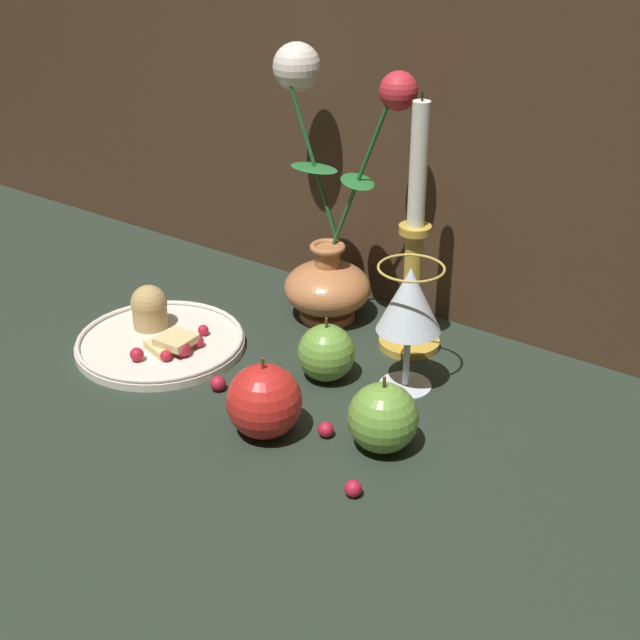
{
  "coord_description": "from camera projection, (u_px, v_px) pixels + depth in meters",
  "views": [
    {
      "loc": [
        0.55,
        -0.72,
        0.57
      ],
      "look_at": [
        0.04,
        0.01,
        0.1
      ],
      "focal_mm": 50.0,
      "sensor_mm": 36.0,
      "label": 1
    }
  ],
  "objects": [
    {
      "name": "ground_plane",
      "position": [
        290.0,
        389.0,
        1.07
      ],
      "size": [
        2.4,
        2.4,
        0.0
      ],
      "primitive_type": "plane",
      "color": "#232D23",
      "rests_on": "ground"
    },
    {
      "name": "vase",
      "position": [
        327.0,
        239.0,
        1.19
      ],
      "size": [
        0.21,
        0.12,
        0.36
      ],
      "color": "#B77042",
      "rests_on": "ground_plane"
    },
    {
      "name": "plate_with_pastries",
      "position": [
        159.0,
        336.0,
        1.16
      ],
      "size": [
        0.22,
        0.22,
        0.07
      ],
      "color": "silver",
      "rests_on": "ground_plane"
    },
    {
      "name": "wine_glass",
      "position": [
        409.0,
        304.0,
        1.02
      ],
      "size": [
        0.08,
        0.08,
        0.16
      ],
      "color": "silver",
      "rests_on": "ground_plane"
    },
    {
      "name": "candlestick",
      "position": [
        413.0,
        264.0,
        1.11
      ],
      "size": [
        0.08,
        0.08,
        0.33
      ],
      "color": "gold",
      "rests_on": "ground_plane"
    },
    {
      "name": "apple_beside_vase",
      "position": [
        326.0,
        353.0,
        1.08
      ],
      "size": [
        0.07,
        0.07,
        0.08
      ],
      "color": "#669938",
      "rests_on": "ground_plane"
    },
    {
      "name": "apple_near_glass",
      "position": [
        383.0,
        418.0,
        0.95
      ],
      "size": [
        0.08,
        0.08,
        0.09
      ],
      "color": "#669938",
      "rests_on": "ground_plane"
    },
    {
      "name": "apple_at_table_edge",
      "position": [
        264.0,
        401.0,
        0.97
      ],
      "size": [
        0.08,
        0.08,
        0.1
      ],
      "color": "red",
      "rests_on": "ground_plane"
    },
    {
      "name": "berry_near_plate",
      "position": [
        353.0,
        489.0,
        0.89
      ],
      "size": [
        0.02,
        0.02,
        0.02
      ],
      "primitive_type": "sphere",
      "color": "#AD192D",
      "rests_on": "ground_plane"
    },
    {
      "name": "berry_front_center",
      "position": [
        361.0,
        405.0,
        1.02
      ],
      "size": [
        0.02,
        0.02,
        0.02
      ],
      "primitive_type": "sphere",
      "color": "#AD192D",
      "rests_on": "ground_plane"
    },
    {
      "name": "berry_by_glass_stem",
      "position": [
        326.0,
        430.0,
        0.98
      ],
      "size": [
        0.02,
        0.02,
        0.02
      ],
      "primitive_type": "sphere",
      "color": "#AD192D",
      "rests_on": "ground_plane"
    },
    {
      "name": "berry_under_candlestick",
      "position": [
        218.0,
        383.0,
        1.06
      ],
      "size": [
        0.02,
        0.02,
        0.02
      ],
      "primitive_type": "sphere",
      "color": "#AD192D",
      "rests_on": "ground_plane"
    }
  ]
}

